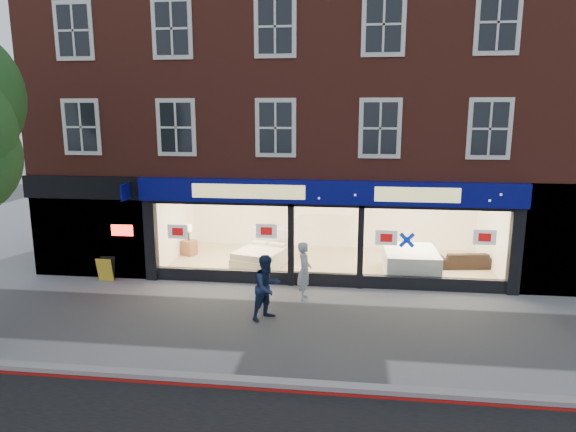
% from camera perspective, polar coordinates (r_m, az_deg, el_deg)
% --- Properties ---
extents(ground, '(120.00, 120.00, 0.00)m').
position_cam_1_polar(ground, '(13.14, 3.40, -12.17)').
color(ground, gray).
rests_on(ground, ground).
extents(kerb_line, '(60.00, 0.10, 0.01)m').
position_cam_1_polar(kerb_line, '(10.38, 2.21, -19.05)').
color(kerb_line, '#8C0A07').
rests_on(kerb_line, ground).
extents(kerb_stone, '(60.00, 0.25, 0.12)m').
position_cam_1_polar(kerb_stone, '(10.52, 2.31, -18.24)').
color(kerb_stone, gray).
rests_on(kerb_stone, ground).
extents(showroom_floor, '(11.00, 4.50, 0.10)m').
position_cam_1_polar(showroom_floor, '(18.04, 4.49, -5.29)').
color(showroom_floor, tan).
rests_on(showroom_floor, ground).
extents(building, '(19.00, 8.26, 10.30)m').
position_cam_1_polar(building, '(18.99, 5.01, 15.76)').
color(building, maroon).
rests_on(building, ground).
extents(display_bed, '(2.01, 2.25, 1.06)m').
position_cam_1_polar(display_bed, '(17.77, -2.88, -4.35)').
color(display_bed, beige).
rests_on(display_bed, showroom_floor).
extents(bedside_table, '(0.59, 0.59, 0.55)m').
position_cam_1_polar(bedside_table, '(19.14, -10.91, -3.46)').
color(bedside_table, brown).
rests_on(bedside_table, showroom_floor).
extents(mattress_stack, '(1.69, 2.12, 0.82)m').
position_cam_1_polar(mattress_stack, '(17.00, 13.41, -5.03)').
color(mattress_stack, white).
rests_on(mattress_stack, showroom_floor).
extents(sofa, '(1.91, 1.00, 0.53)m').
position_cam_1_polar(sofa, '(18.37, 19.04, -4.58)').
color(sofa, black).
rests_on(sofa, showroom_floor).
extents(a_board, '(0.50, 0.33, 0.77)m').
position_cam_1_polar(a_board, '(17.27, -19.56, -5.58)').
color(a_board, yellow).
rests_on(a_board, ground).
extents(pedestrian_grey, '(0.47, 0.65, 1.68)m').
position_cam_1_polar(pedestrian_grey, '(14.62, 1.83, -6.11)').
color(pedestrian_grey, '#B0B3B8').
rests_on(pedestrian_grey, ground).
extents(pedestrian_blue, '(1.03, 1.05, 1.71)m').
position_cam_1_polar(pedestrian_blue, '(13.29, -2.34, -7.90)').
color(pedestrian_blue, '#182543').
rests_on(pedestrian_blue, ground).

